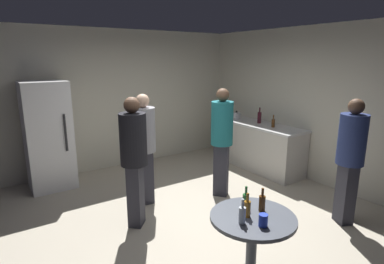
# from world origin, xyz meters

# --- Properties ---
(ground_plane) EXTENTS (5.20, 5.20, 0.10)m
(ground_plane) POSITION_xyz_m (0.00, 0.00, -0.05)
(ground_plane) COLOR #B2A893
(wall_back) EXTENTS (5.32, 0.06, 2.70)m
(wall_back) POSITION_xyz_m (0.00, 2.63, 1.35)
(wall_back) COLOR beige
(wall_back) RESTS_ON ground_plane
(wall_side_right) EXTENTS (0.06, 5.20, 2.70)m
(wall_side_right) POSITION_xyz_m (2.63, 0.00, 1.35)
(wall_side_right) COLOR beige
(wall_side_right) RESTS_ON ground_plane
(refrigerator) EXTENTS (0.70, 0.68, 1.80)m
(refrigerator) POSITION_xyz_m (-1.33, 2.20, 0.90)
(refrigerator) COLOR white
(refrigerator) RESTS_ON ground_plane
(kitchen_counter) EXTENTS (0.64, 2.04, 0.90)m
(kitchen_counter) POSITION_xyz_m (2.28, 0.98, 0.45)
(kitchen_counter) COLOR beige
(kitchen_counter) RESTS_ON ground_plane
(kettle) EXTENTS (0.24, 0.17, 0.18)m
(kettle) POSITION_xyz_m (2.23, 1.54, 0.97)
(kettle) COLOR #B2B2B7
(kettle) RESTS_ON kitchen_counter
(wine_bottle_on_counter) EXTENTS (0.08, 0.08, 0.31)m
(wine_bottle_on_counter) POSITION_xyz_m (2.32, 0.97, 1.02)
(wine_bottle_on_counter) COLOR #3F141E
(wine_bottle_on_counter) RESTS_ON kitchen_counter
(beer_bottle_on_counter) EXTENTS (0.06, 0.06, 0.23)m
(beer_bottle_on_counter) POSITION_xyz_m (2.27, 0.56, 0.98)
(beer_bottle_on_counter) COLOR #593314
(beer_bottle_on_counter) RESTS_ON kitchen_counter
(foreground_table) EXTENTS (0.80, 0.80, 0.73)m
(foreground_table) POSITION_xyz_m (-0.21, -1.44, 0.63)
(foreground_table) COLOR #4C515B
(foreground_table) RESTS_ON ground_plane
(beer_bottle_amber) EXTENTS (0.06, 0.06, 0.23)m
(beer_bottle_amber) POSITION_xyz_m (-0.27, -1.41, 0.82)
(beer_bottle_amber) COLOR #8C5919
(beer_bottle_amber) RESTS_ON foreground_table
(beer_bottle_brown) EXTENTS (0.06, 0.06, 0.23)m
(beer_bottle_brown) POSITION_xyz_m (-0.07, -1.41, 0.82)
(beer_bottle_brown) COLOR #593314
(beer_bottle_brown) RESTS_ON foreground_table
(beer_bottle_green) EXTENTS (0.06, 0.06, 0.23)m
(beer_bottle_green) POSITION_xyz_m (-0.17, -1.29, 0.82)
(beer_bottle_green) COLOR #26662D
(beer_bottle_green) RESTS_ON foreground_table
(beer_bottle_clear) EXTENTS (0.06, 0.06, 0.23)m
(beer_bottle_clear) POSITION_xyz_m (-0.39, -1.47, 0.82)
(beer_bottle_clear) COLOR silver
(beer_bottle_clear) RESTS_ON foreground_table
(plastic_cup_blue) EXTENTS (0.08, 0.08, 0.11)m
(plastic_cup_blue) POSITION_xyz_m (-0.27, -1.61, 0.79)
(plastic_cup_blue) COLOR blue
(plastic_cup_blue) RESTS_ON foreground_table
(person_in_navy_shirt) EXTENTS (0.45, 0.45, 1.67)m
(person_in_navy_shirt) POSITION_xyz_m (1.67, -1.26, 0.98)
(person_in_navy_shirt) COLOR #2D2D38
(person_in_navy_shirt) RESTS_ON ground_plane
(person_in_teal_shirt) EXTENTS (0.48, 0.48, 1.72)m
(person_in_teal_shirt) POSITION_xyz_m (0.85, 0.33, 1.01)
(person_in_teal_shirt) COLOR #2D2D38
(person_in_teal_shirt) RESTS_ON ground_plane
(person_in_black_shirt) EXTENTS (0.48, 0.48, 1.70)m
(person_in_black_shirt) POSITION_xyz_m (-0.66, 0.23, 1.00)
(person_in_black_shirt) COLOR #2D2D38
(person_in_black_shirt) RESTS_ON ground_plane
(person_in_gray_shirt) EXTENTS (0.39, 0.39, 1.66)m
(person_in_gray_shirt) POSITION_xyz_m (-0.28, 0.74, 0.97)
(person_in_gray_shirt) COLOR #2D2D38
(person_in_gray_shirt) RESTS_ON ground_plane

